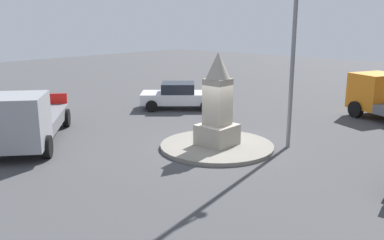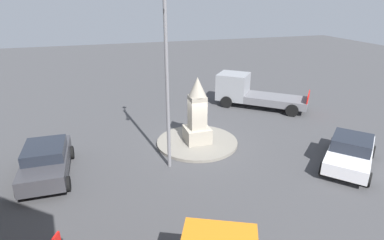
% 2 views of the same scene
% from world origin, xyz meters
% --- Properties ---
extents(ground_plane, '(80.00, 80.00, 0.00)m').
position_xyz_m(ground_plane, '(0.00, 0.00, 0.00)').
color(ground_plane, '#424244').
extents(traffic_island, '(4.44, 4.44, 0.15)m').
position_xyz_m(traffic_island, '(0.00, 0.00, 0.07)').
color(traffic_island, gray).
rests_on(traffic_island, ground).
extents(monument, '(1.33, 1.33, 3.59)m').
position_xyz_m(monument, '(0.00, 0.00, 1.67)').
color(monument, '#9E9687').
rests_on(monument, traffic_island).
extents(streetlamp, '(2.70, 0.28, 8.73)m').
position_xyz_m(streetlamp, '(1.97, -2.02, 5.18)').
color(streetlamp, slate).
rests_on(streetlamp, ground).
extents(car_white_parked_left, '(4.20, 4.38, 1.47)m').
position_xyz_m(car_white_parked_left, '(4.40, 6.22, 0.75)').
color(car_white_parked_left, silver).
rests_on(car_white_parked_left, ground).
extents(truck_grey_approaching, '(5.60, 6.14, 2.31)m').
position_xyz_m(truck_grey_approaching, '(-4.90, 5.55, 1.08)').
color(truck_grey_approaching, gray).
rests_on(truck_grey_approaching, ground).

